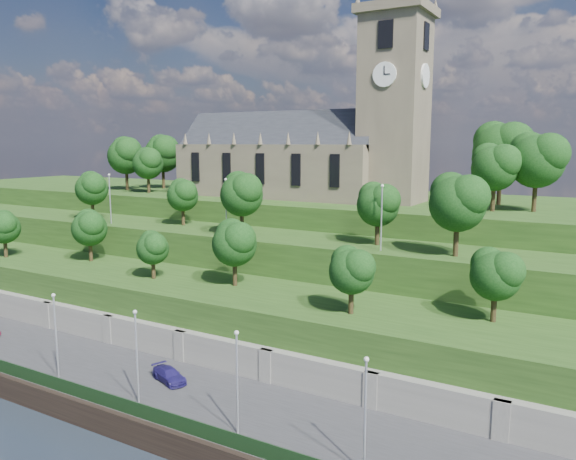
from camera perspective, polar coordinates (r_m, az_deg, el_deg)
The scene contains 15 objects.
ground at distance 55.10m, azimuth -22.93°, elevation -16.85°, with size 320.00×320.00×0.00m, color black.
promenade at distance 58.11m, azimuth -18.15°, elevation -14.13°, with size 160.00×12.00×2.00m, color #2D2D30.
quay_wall at distance 54.62m, azimuth -23.05°, elevation -15.82°, with size 160.00×0.50×2.20m, color black.
fence at distance 54.38m, azimuth -22.59°, elevation -14.18°, with size 160.00×0.10×1.20m, color #173216.
retaining_wall at distance 61.38m, azimuth -14.00°, elevation -11.18°, with size 160.00×2.10×5.00m.
embankment_lower at distance 65.11m, azimuth -10.33°, elevation -8.49°, with size 160.00×12.00×8.00m, color #214015.
embankment_upper at distance 72.97m, azimuth -4.78°, elevation -4.85°, with size 160.00×10.00×12.00m, color #214015.
hilltop at distance 90.33m, azimuth 2.82°, elevation -1.19°, with size 160.00×32.00×15.00m, color #214015.
church at distance 85.02m, azimuth 2.12°, elevation 8.37°, with size 38.60×12.35×27.60m.
trees_lower at distance 62.36m, azimuth -9.35°, elevation -1.26°, with size 66.70×8.39×7.20m.
trees_upper at distance 67.20m, azimuth -1.50°, elevation 3.63°, with size 59.22×7.96×8.39m.
trees_hilltop at distance 83.45m, azimuth 3.50°, elevation 7.71°, with size 72.79×16.27×11.15m.
lamp_posts_promenade at distance 55.60m, azimuth -22.54°, elevation -9.30°, with size 60.36×0.36×7.93m.
lamp_posts_upper at distance 68.83m, azimuth -6.31°, elevation 2.84°, with size 40.36×0.36×7.01m.
car_right at distance 53.16m, azimuth -11.98°, elevation -14.21°, with size 1.70×4.17×1.21m, color navy.
Camera 1 is at (40.55, -29.16, 23.28)m, focal length 35.00 mm.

